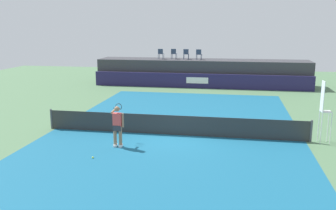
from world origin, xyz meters
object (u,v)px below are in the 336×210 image
object	(u,v)px
tennis_player	(118,125)
tennis_ball	(93,157)
spectator_chair_far_left	(161,53)
spectator_chair_right	(199,54)
net_post_near	(51,119)
umpire_chair	(324,108)
net_post_far	(311,131)
spectator_chair_left	(174,53)
spectator_chair_center	(186,54)

from	to	relation	value
tennis_player	tennis_ball	bearing A→B (deg)	-108.52
spectator_chair_far_left	tennis_player	world-z (taller)	spectator_chair_far_left
tennis_player	tennis_ball	size ratio (longest dim) A/B	26.03
spectator_chair_right	tennis_player	distance (m)	17.34
net_post_near	tennis_player	bearing A→B (deg)	-27.04
spectator_chair_far_left	tennis_ball	xyz separation A→B (m)	(1.03, -18.84, -2.66)
umpire_chair	net_post_far	size ratio (longest dim) A/B	2.76
spectator_chair_right	net_post_near	distance (m)	16.31
umpire_chair	net_post_far	distance (m)	1.17
spectator_chair_far_left	net_post_near	size ratio (longest dim) A/B	0.89
spectator_chair_right	net_post_far	bearing A→B (deg)	-66.70
spectator_chair_right	net_post_far	xyz separation A→B (m)	(6.48, -15.04, -2.19)
spectator_chair_left	net_post_near	size ratio (longest dim) A/B	0.89
spectator_chair_far_left	net_post_far	distance (m)	18.18
spectator_chair_right	net_post_near	bearing A→B (deg)	-111.48
umpire_chair	tennis_ball	distance (m)	10.05
tennis_ball	tennis_player	bearing A→B (deg)	71.48
spectator_chair_left	tennis_player	xyz separation A→B (m)	(0.45, -17.49, -1.73)
umpire_chair	spectator_chair_right	bearing A→B (deg)	114.69
spectator_chair_right	tennis_player	size ratio (longest dim) A/B	0.50
umpire_chair	net_post_far	xyz separation A→B (m)	(-0.44, 0.01, -1.09)
spectator_chair_left	spectator_chair_right	bearing A→B (deg)	-8.49
tennis_player	spectator_chair_right	bearing A→B (deg)	84.11
umpire_chair	spectator_chair_left	bearing A→B (deg)	120.72
umpire_chair	tennis_player	distance (m)	8.97
spectator_chair_center	spectator_chair_far_left	bearing A→B (deg)	-178.51
spectator_chair_left	net_post_near	bearing A→B (deg)	-103.53
spectator_chair_left	spectator_chair_center	size ratio (longest dim) A/B	1.00
umpire_chair	tennis_player	bearing A→B (deg)	-166.36
net_post_far	tennis_ball	size ratio (longest dim) A/B	14.71
spectator_chair_center	net_post_far	xyz separation A→B (m)	(7.60, -15.20, -2.19)
spectator_chair_center	spectator_chair_right	distance (m)	1.13
tennis_player	umpire_chair	bearing A→B (deg)	13.64
net_post_near	spectator_chair_center	bearing A→B (deg)	72.47
spectator_chair_center	tennis_player	xyz separation A→B (m)	(-0.65, -17.32, -1.73)
spectator_chair_far_left	spectator_chair_center	size ratio (longest dim) A/B	1.00
spectator_chair_center	spectator_chair_right	xyz separation A→B (m)	(1.12, -0.16, 0.00)
spectator_chair_right	tennis_ball	world-z (taller)	spectator_chair_right
net_post_near	tennis_ball	xyz separation A→B (m)	(3.62, -3.69, -0.46)
spectator_chair_left	net_post_near	xyz separation A→B (m)	(-3.70, -15.37, -2.19)
net_post_near	tennis_player	world-z (taller)	tennis_player
spectator_chair_left	net_post_far	xyz separation A→B (m)	(8.70, -15.37, -2.19)
net_post_near	spectator_chair_far_left	bearing A→B (deg)	80.30
spectator_chair_left	tennis_ball	xyz separation A→B (m)	(-0.08, -19.07, -2.66)
spectator_chair_far_left	spectator_chair_right	world-z (taller)	same
net_post_near	net_post_far	size ratio (longest dim) A/B	1.00
spectator_chair_center	net_post_near	xyz separation A→B (m)	(-4.80, -15.20, -2.19)
spectator_chair_right	umpire_chair	distance (m)	16.60
spectator_chair_far_left	net_post_far	world-z (taller)	spectator_chair_far_left
spectator_chair_right	spectator_chair_center	bearing A→B (deg)	171.95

